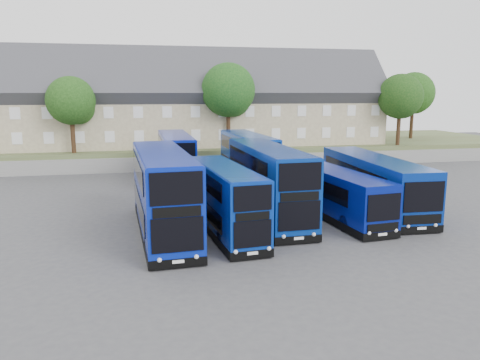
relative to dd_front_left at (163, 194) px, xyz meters
name	(u,v)px	position (x,y,z in m)	size (l,w,h in m)	color
ground	(275,237)	(6.13, -1.97, -2.33)	(120.00, 120.00, 0.00)	#414145
retaining_wall	(212,162)	(6.13, 22.03, -1.58)	(70.00, 0.40, 1.50)	slate
earth_bank	(201,149)	(6.13, 32.03, -1.33)	(80.00, 20.00, 2.00)	#515530
terrace_row	(178,105)	(3.13, 28.03, 4.26)	(48.00, 10.40, 11.20)	#9C8D6E
dd_front_left	(163,194)	(0.00, 0.00, 0.00)	(3.43, 12.07, 4.74)	#0920A5
dd_front_mid	(226,201)	(3.50, -0.69, -0.43)	(3.15, 9.91, 3.87)	#082C96
dd_front_right	(268,183)	(6.76, 2.06, -0.06)	(2.97, 11.71, 4.63)	navy
dd_rear_left	(176,160)	(1.80, 14.98, -0.18)	(2.65, 11.05, 4.38)	#081B9D
dd_rear_right	(248,160)	(8.07, 13.67, -0.18)	(3.08, 11.16, 4.39)	#083497
coach_east_a	(333,194)	(11.09, 1.58, -0.82)	(3.44, 11.46, 3.09)	navy
coach_east_b	(373,183)	(14.70, 3.16, -0.56)	(3.36, 13.30, 3.61)	navy
tree_west	(73,103)	(-7.72, 23.13, 4.72)	(4.80, 4.80, 7.65)	#382314
tree_mid	(229,92)	(8.28, 23.63, 5.73)	(5.76, 5.76, 9.18)	#382314
tree_east	(401,98)	(28.28, 23.13, 5.06)	(5.12, 5.12, 8.16)	#382314
tree_far	(414,95)	(34.28, 30.13, 5.40)	(5.44, 5.44, 8.67)	#382314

